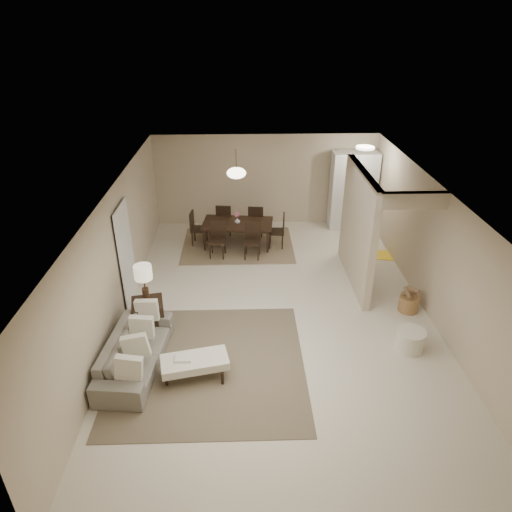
{
  "coord_description": "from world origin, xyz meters",
  "views": [
    {
      "loc": [
        -0.63,
        -7.47,
        5.24
      ],
      "look_at": [
        -0.38,
        0.45,
        1.05
      ],
      "focal_mm": 32.0,
      "sensor_mm": 36.0,
      "label": 1
    }
  ],
  "objects_px": {
    "sofa": "(135,352)",
    "ottoman_bench": "(195,362)",
    "wicker_basket": "(409,304)",
    "pantry_cabinet": "(353,191)",
    "dining_table": "(238,234)",
    "round_pouf": "(410,340)",
    "side_table": "(149,316)"
  },
  "relations": [
    {
      "from": "side_table",
      "to": "dining_table",
      "type": "xyz_separation_m",
      "value": [
        1.63,
        3.51,
        0.0
      ]
    },
    {
      "from": "pantry_cabinet",
      "to": "wicker_basket",
      "type": "xyz_separation_m",
      "value": [
        0.3,
        -4.15,
        -0.89
      ]
    },
    {
      "from": "sofa",
      "to": "dining_table",
      "type": "height_order",
      "value": "dining_table"
    },
    {
      "from": "pantry_cabinet",
      "to": "wicker_basket",
      "type": "distance_m",
      "value": 4.25
    },
    {
      "from": "ottoman_bench",
      "to": "round_pouf",
      "type": "bearing_deg",
      "value": -3.01
    },
    {
      "from": "pantry_cabinet",
      "to": "side_table",
      "type": "distance_m",
      "value": 6.67
    },
    {
      "from": "pantry_cabinet",
      "to": "dining_table",
      "type": "relative_size",
      "value": 1.2
    },
    {
      "from": "round_pouf",
      "to": "wicker_basket",
      "type": "xyz_separation_m",
      "value": [
        0.37,
        1.19,
        -0.03
      ]
    },
    {
      "from": "pantry_cabinet",
      "to": "round_pouf",
      "type": "relative_size",
      "value": 4.18
    },
    {
      "from": "round_pouf",
      "to": "side_table",
      "type": "bearing_deg",
      "value": 171.26
    },
    {
      "from": "sofa",
      "to": "ottoman_bench",
      "type": "xyz_separation_m",
      "value": [
        1.01,
        -0.3,
        0.01
      ]
    },
    {
      "from": "side_table",
      "to": "round_pouf",
      "type": "height_order",
      "value": "side_table"
    },
    {
      "from": "wicker_basket",
      "to": "ottoman_bench",
      "type": "bearing_deg",
      "value": -156.49
    },
    {
      "from": "round_pouf",
      "to": "dining_table",
      "type": "relative_size",
      "value": 0.29
    },
    {
      "from": "round_pouf",
      "to": "dining_table",
      "type": "xyz_separation_m",
      "value": [
        -3.04,
        4.23,
        0.11
      ]
    },
    {
      "from": "dining_table",
      "to": "side_table",
      "type": "bearing_deg",
      "value": -108.81
    },
    {
      "from": "sofa",
      "to": "dining_table",
      "type": "distance_m",
      "value": 4.82
    },
    {
      "from": "sofa",
      "to": "side_table",
      "type": "xyz_separation_m",
      "value": [
        0.05,
        1.01,
        0.01
      ]
    },
    {
      "from": "round_pouf",
      "to": "ottoman_bench",
      "type": "bearing_deg",
      "value": -171.01
    },
    {
      "from": "sofa",
      "to": "side_table",
      "type": "height_order",
      "value": "side_table"
    },
    {
      "from": "side_table",
      "to": "wicker_basket",
      "type": "height_order",
      "value": "side_table"
    },
    {
      "from": "round_pouf",
      "to": "wicker_basket",
      "type": "height_order",
      "value": "round_pouf"
    },
    {
      "from": "ottoman_bench",
      "to": "wicker_basket",
      "type": "relative_size",
      "value": 2.98
    },
    {
      "from": "wicker_basket",
      "to": "dining_table",
      "type": "xyz_separation_m",
      "value": [
        -3.41,
        3.04,
        0.14
      ]
    },
    {
      "from": "dining_table",
      "to": "round_pouf",
      "type": "bearing_deg",
      "value": -48.16
    },
    {
      "from": "pantry_cabinet",
      "to": "round_pouf",
      "type": "distance_m",
      "value": 5.41
    },
    {
      "from": "sofa",
      "to": "wicker_basket",
      "type": "bearing_deg",
      "value": -67.99
    },
    {
      "from": "pantry_cabinet",
      "to": "sofa",
      "type": "bearing_deg",
      "value": -130.47
    },
    {
      "from": "sofa",
      "to": "ottoman_bench",
      "type": "distance_m",
      "value": 1.06
    },
    {
      "from": "pantry_cabinet",
      "to": "dining_table",
      "type": "bearing_deg",
      "value": -160.41
    },
    {
      "from": "sofa",
      "to": "side_table",
      "type": "relative_size",
      "value": 3.35
    },
    {
      "from": "pantry_cabinet",
      "to": "side_table",
      "type": "xyz_separation_m",
      "value": [
        -4.75,
        -4.62,
        -0.74
      ]
    }
  ]
}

